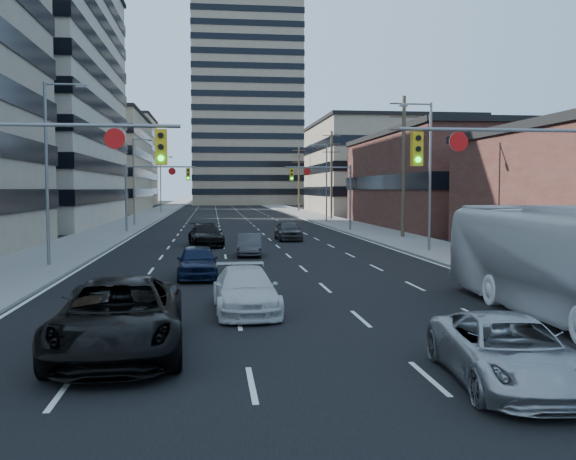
% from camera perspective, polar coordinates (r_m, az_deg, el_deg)
% --- Properties ---
extents(ground, '(400.00, 400.00, 0.00)m').
position_cam_1_polar(ground, '(13.19, 4.80, -13.33)').
color(ground, black).
rests_on(ground, ground).
extents(road_surface, '(18.00, 300.00, 0.02)m').
position_cam_1_polar(road_surface, '(142.43, -5.76, 2.11)').
color(road_surface, black).
rests_on(road_surface, ground).
extents(sidewalk_left, '(5.00, 300.00, 0.15)m').
position_cam_1_polar(sidewalk_left, '(142.68, -10.39, 2.09)').
color(sidewalk_left, slate).
rests_on(sidewalk_left, ground).
extents(sidewalk_right, '(5.00, 300.00, 0.15)m').
position_cam_1_polar(sidewalk_right, '(143.09, -1.15, 2.16)').
color(sidewalk_right, slate).
rests_on(sidewalk_right, ground).
extents(office_left_far, '(20.00, 30.00, 16.00)m').
position_cam_1_polar(office_left_far, '(114.46, -17.67, 5.58)').
color(office_left_far, gray).
rests_on(office_left_far, ground).
extents(storefront_right_mid, '(20.00, 30.00, 9.00)m').
position_cam_1_polar(storefront_right_mid, '(67.77, 16.32, 4.07)').
color(storefront_right_mid, '#472119').
rests_on(storefront_right_mid, ground).
extents(office_right_far, '(22.00, 28.00, 14.00)m').
position_cam_1_polar(office_right_far, '(104.11, 8.60, 5.36)').
color(office_right_far, gray).
rests_on(office_right_far, ground).
extents(apartment_tower, '(26.00, 26.00, 58.00)m').
position_cam_1_polar(apartment_tower, '(164.51, -3.82, 12.46)').
color(apartment_tower, gray).
rests_on(apartment_tower, ground).
extents(bg_block_left, '(24.00, 24.00, 20.00)m').
position_cam_1_polar(bg_block_left, '(154.59, -16.34, 5.80)').
color(bg_block_left, '#ADA089').
rests_on(bg_block_left, ground).
extents(bg_block_right, '(22.00, 22.00, 12.00)m').
position_cam_1_polar(bg_block_right, '(146.50, 6.88, 4.49)').
color(bg_block_right, gray).
rests_on(bg_block_right, ground).
extents(signal_near_left, '(6.59, 0.33, 6.00)m').
position_cam_1_polar(signal_near_left, '(20.94, -20.40, 4.74)').
color(signal_near_left, slate).
rests_on(signal_near_left, ground).
extents(signal_near_right, '(6.59, 0.33, 6.00)m').
position_cam_1_polar(signal_near_right, '(22.68, 19.46, 4.66)').
color(signal_near_right, slate).
rests_on(signal_near_right, ground).
extents(signal_far_left, '(6.09, 0.33, 6.00)m').
position_cam_1_polar(signal_far_left, '(57.58, -11.93, 4.04)').
color(signal_far_left, slate).
rests_on(signal_far_left, ground).
extents(signal_far_right, '(6.09, 0.33, 6.00)m').
position_cam_1_polar(signal_far_right, '(58.26, 3.34, 4.11)').
color(signal_far_right, slate).
rests_on(signal_far_right, ground).
extents(utility_pole_block, '(2.20, 0.28, 11.00)m').
position_cam_1_polar(utility_pole_block, '(50.59, 10.22, 5.79)').
color(utility_pole_block, '#4C3D2D').
rests_on(utility_pole_block, ground).
extents(utility_pole_midblock, '(2.20, 0.28, 11.00)m').
position_cam_1_polar(utility_pole_midblock, '(79.75, 3.89, 5.05)').
color(utility_pole_midblock, '#4C3D2D').
rests_on(utility_pole_midblock, ground).
extents(utility_pole_distant, '(2.20, 0.28, 11.00)m').
position_cam_1_polar(utility_pole_distant, '(109.37, 0.97, 4.68)').
color(utility_pole_distant, '#4C3D2D').
rests_on(utility_pole_distant, ground).
extents(streetlight_left_near, '(2.03, 0.22, 9.00)m').
position_cam_1_polar(streetlight_left_near, '(33.30, -20.41, 5.51)').
color(streetlight_left_near, slate).
rests_on(streetlight_left_near, ground).
extents(streetlight_left_mid, '(2.03, 0.22, 9.00)m').
position_cam_1_polar(streetlight_left_mid, '(67.81, -13.42, 4.59)').
color(streetlight_left_mid, slate).
rests_on(streetlight_left_mid, ground).
extents(streetlight_left_far, '(2.03, 0.22, 9.00)m').
position_cam_1_polar(streetlight_left_far, '(102.66, -11.17, 4.27)').
color(streetlight_left_far, slate).
rests_on(streetlight_left_far, ground).
extents(streetlight_right_near, '(2.03, 0.22, 9.00)m').
position_cam_1_polar(streetlight_right_near, '(39.53, 12.30, 5.33)').
color(streetlight_right_near, slate).
rests_on(streetlight_right_near, ground).
extents(streetlight_right_far, '(2.03, 0.22, 9.00)m').
position_cam_1_polar(streetlight_right_far, '(73.50, 3.33, 4.60)').
color(streetlight_right_far, slate).
rests_on(streetlight_right_far, ground).
extents(black_pickup, '(3.21, 6.41, 1.74)m').
position_cam_1_polar(black_pickup, '(15.56, -14.81, -7.50)').
color(black_pickup, black).
rests_on(black_pickup, ground).
extents(white_van, '(2.08, 4.81, 1.38)m').
position_cam_1_polar(white_van, '(20.15, -3.80, -5.37)').
color(white_van, silver).
rests_on(white_van, ground).
extents(silver_suv, '(2.68, 5.03, 1.34)m').
position_cam_1_polar(silver_suv, '(13.50, 18.99, -10.16)').
color(silver_suv, '#A1A1A5').
rests_on(silver_suv, ground).
extents(transit_bus, '(3.17, 12.18, 3.37)m').
position_cam_1_polar(transit_bus, '(20.60, 23.52, -2.67)').
color(transit_bus, silver).
rests_on(transit_bus, ground).
extents(sedan_blue, '(1.78, 4.26, 1.44)m').
position_cam_1_polar(sedan_blue, '(27.90, -8.05, -2.81)').
color(sedan_blue, black).
rests_on(sedan_blue, ground).
extents(sedan_grey_center, '(1.62, 3.96, 1.28)m').
position_cam_1_polar(sedan_grey_center, '(36.95, -3.42, -1.33)').
color(sedan_grey_center, '#37373A').
rests_on(sedan_grey_center, ground).
extents(sedan_black_far, '(2.66, 5.39, 1.50)m').
position_cam_1_polar(sedan_black_far, '(43.51, -7.33, -0.45)').
color(sedan_black_far, black).
rests_on(sedan_black_far, ground).
extents(sedan_grey_right, '(1.84, 4.42, 1.49)m').
position_cam_1_polar(sedan_grey_right, '(47.91, -0.00, -0.05)').
color(sedan_grey_right, '#343436').
rests_on(sedan_grey_right, ground).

